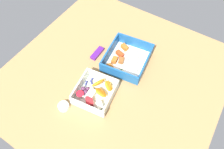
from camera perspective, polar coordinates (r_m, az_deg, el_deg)
name	(u,v)px	position (r cm, az deg, el deg)	size (l,w,h in cm)	color
table_surface	(114,77)	(80.11, 0.44, -0.74)	(80.00, 80.00, 2.00)	#9E7547
pasta_container	(127,59)	(82.04, 4.19, 4.35)	(19.42, 18.16, 5.46)	white
fruit_bowl	(95,92)	(73.80, -4.73, -4.91)	(15.47, 14.98, 5.94)	silver
candy_bar	(97,53)	(85.28, -4.16, 5.98)	(7.00, 2.40, 1.20)	#51197A
paper_cup_liner	(64,106)	(74.23, -13.44, -8.69)	(3.84, 3.84, 1.61)	white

